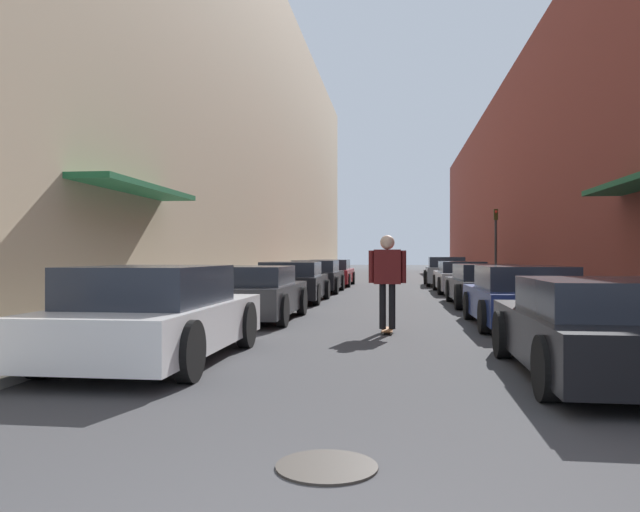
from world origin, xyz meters
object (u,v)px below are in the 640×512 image
object	(u,v)px
parked_car_left_2	(292,282)
parked_car_right_1	(522,297)
parked_car_left_3	(316,277)
parked_car_right_0	(601,329)
parked_car_right_2	(486,285)
parked_car_left_0	(155,315)
manhole_cover	(327,467)
skateboarder	(387,273)
traffic_light	(496,239)
parked_car_right_3	(461,277)
parked_car_right_4	(446,272)
parked_car_left_1	(253,293)
parked_car_left_4	(331,273)

from	to	relation	value
parked_car_left_2	parked_car_right_1	bearing A→B (deg)	-46.78
parked_car_left_3	parked_car_right_1	xyz separation A→B (m)	(5.63, -11.18, -0.01)
parked_car_right_0	parked_car_right_2	xyz separation A→B (m)	(0.14, 10.57, 0.01)
parked_car_left_0	parked_car_right_2	bearing A→B (deg)	60.29
parked_car_right_2	manhole_cover	bearing A→B (deg)	-102.03
parked_car_right_1	skateboarder	world-z (taller)	skateboarder
parked_car_left_0	parked_car_right_1	world-z (taller)	parked_car_left_0
parked_car_right_0	parked_car_left_2	bearing A→B (deg)	116.11
parked_car_left_0	parked_car_left_3	world-z (taller)	parked_car_left_0
parked_car_right_1	traffic_light	bearing A→B (deg)	83.47
parked_car_right_1	parked_car_right_2	size ratio (longest dim) A/B	0.86
parked_car_right_2	skateboarder	world-z (taller)	skateboarder
parked_car_left_3	parked_car_right_3	xyz separation A→B (m)	(5.57, 0.31, -0.01)
parked_car_right_0	traffic_light	world-z (taller)	traffic_light
parked_car_left_0	parked_car_right_4	distance (m)	22.54
parked_car_left_0	parked_car_right_0	size ratio (longest dim) A/B	1.02
parked_car_left_2	manhole_cover	world-z (taller)	parked_car_left_2
traffic_light	parked_car_left_1	bearing A→B (deg)	-119.43
parked_car_right_0	parked_car_right_3	size ratio (longest dim) A/B	0.90
parked_car_left_0	skateboarder	bearing A→B (deg)	49.04
parked_car_left_4	parked_car_right_4	distance (m)	5.44
parked_car_left_0	parked_car_left_2	xyz separation A→B (m)	(0.03, 10.95, -0.03)
parked_car_left_1	parked_car_right_2	distance (m)	7.34
parked_car_left_1	parked_car_right_2	bearing A→B (deg)	39.43
parked_car_left_0	parked_car_left_1	xyz separation A→B (m)	(0.09, 5.43, -0.04)
parked_car_left_1	parked_car_right_2	world-z (taller)	parked_car_left_1
parked_car_left_3	parked_car_right_3	bearing A→B (deg)	3.19
skateboarder	parked_car_right_2	bearing A→B (deg)	67.72
parked_car_left_1	manhole_cover	size ratio (longest dim) A/B	5.95
manhole_cover	parked_car_left_0	bearing A→B (deg)	125.45
parked_car_left_3	parked_car_right_1	bearing A→B (deg)	-63.25
parked_car_left_3	skateboarder	xyz separation A→B (m)	(2.95, -12.48, 0.51)
parked_car_left_3	parked_car_right_4	size ratio (longest dim) A/B	0.98
parked_car_left_0	manhole_cover	world-z (taller)	parked_car_left_0
parked_car_right_4	skateboarder	distance (m)	18.48
parked_car_right_0	parked_car_right_4	world-z (taller)	parked_car_right_4
parked_car_left_4	parked_car_right_1	xyz separation A→B (m)	(5.61, -16.40, -0.01)
skateboarder	parked_car_right_1	bearing A→B (deg)	25.88
parked_car_left_0	manhole_cover	xyz separation A→B (m)	(2.78, -3.90, -0.62)
parked_car_left_3	skateboarder	world-z (taller)	skateboarder
parked_car_right_0	parked_car_left_4	bearing A→B (deg)	104.15
parked_car_right_1	parked_car_right_0	bearing A→B (deg)	-91.49
parked_car_right_3	skateboarder	size ratio (longest dim) A/B	2.61
parked_car_left_0	parked_car_left_4	xyz separation A→B (m)	(0.15, 21.24, -0.03)
parked_car_left_3	parked_car_right_3	world-z (taller)	parked_car_left_3
manhole_cover	parked_car_left_2	bearing A→B (deg)	100.49
parked_car_left_4	parked_car_right_3	distance (m)	7.41
parked_car_right_4	parked_car_left_0	bearing A→B (deg)	-104.26
skateboarder	parked_car_left_2	bearing A→B (deg)	112.38
parked_car_right_2	parked_car_right_4	distance (m)	11.75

